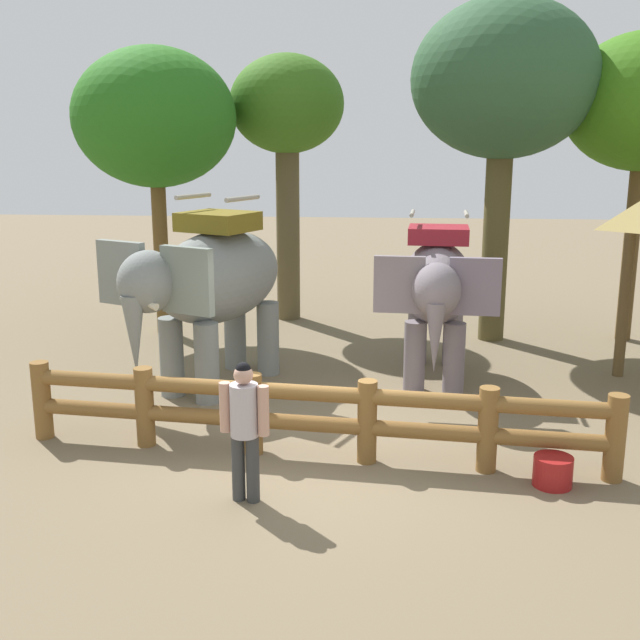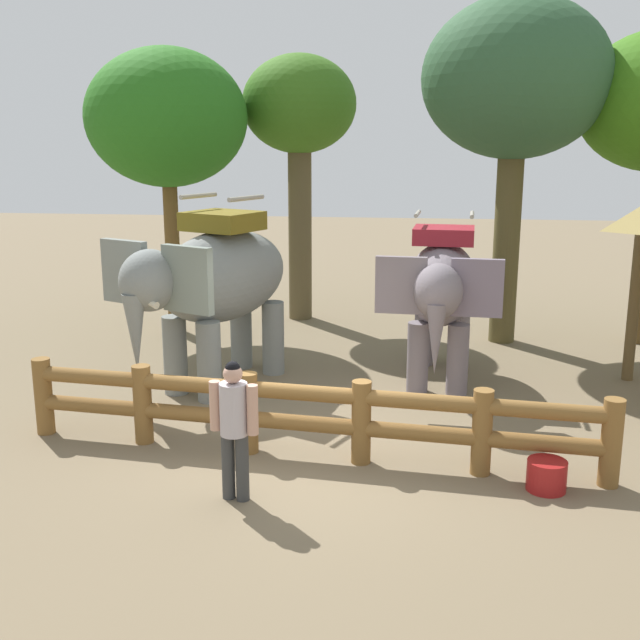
% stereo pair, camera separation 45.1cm
% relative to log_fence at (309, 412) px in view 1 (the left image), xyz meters
% --- Properties ---
extents(ground_plane, '(60.00, 60.00, 0.00)m').
position_rel_log_fence_xyz_m(ground_plane, '(0.00, -0.09, -0.60)').
color(ground_plane, '#716148').
extents(log_fence, '(7.44, 0.96, 1.05)m').
position_rel_log_fence_xyz_m(log_fence, '(0.00, 0.00, 0.00)').
color(log_fence, brown).
rests_on(log_fence, ground).
extents(elephant_near_left, '(2.73, 3.61, 3.06)m').
position_rel_log_fence_xyz_m(elephant_near_left, '(-1.79, 2.62, 1.12)').
color(elephant_near_left, gray).
rests_on(elephant_near_left, ground).
extents(elephant_center, '(1.84, 3.23, 2.76)m').
position_rel_log_fence_xyz_m(elephant_center, '(1.74, 3.30, 0.95)').
color(elephant_center, slate).
rests_on(elephant_center, ground).
extents(tourist_woman_in_black, '(0.56, 0.36, 1.59)m').
position_rel_log_fence_xyz_m(tourist_woman_in_black, '(-0.58, -1.23, 0.32)').
color(tourist_woman_in_black, '#363737').
rests_on(tourist_woman_in_black, ground).
extents(tree_far_left, '(3.45, 3.45, 6.45)m').
position_rel_log_fence_xyz_m(tree_far_left, '(3.04, 6.13, 4.30)').
color(tree_far_left, brown).
rests_on(tree_far_left, ground).
extents(tree_back_center, '(3.16, 3.16, 5.64)m').
position_rel_log_fence_xyz_m(tree_back_center, '(-3.60, 6.10, 3.67)').
color(tree_back_center, brown).
rests_on(tree_back_center, ground).
extents(tree_far_right, '(2.40, 2.40, 5.63)m').
position_rel_log_fence_xyz_m(tree_far_right, '(-1.20, 7.59, 3.80)').
color(tree_far_right, brown).
rests_on(tree_far_right, ground).
extents(feed_bucket, '(0.45, 0.45, 0.35)m').
position_rel_log_fence_xyz_m(feed_bucket, '(2.87, -0.57, -0.42)').
color(feed_bucket, maroon).
rests_on(feed_bucket, ground).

